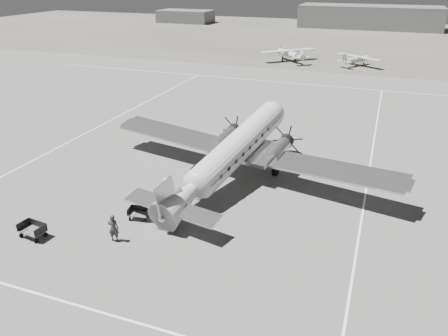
% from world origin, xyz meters
% --- Properties ---
extents(ground, '(260.00, 260.00, 0.00)m').
position_xyz_m(ground, '(0.00, 0.00, 0.00)').
color(ground, slate).
rests_on(ground, ground).
extents(taxi_line_near, '(60.00, 0.15, 0.01)m').
position_xyz_m(taxi_line_near, '(0.00, -14.00, 0.01)').
color(taxi_line_near, white).
rests_on(taxi_line_near, ground).
extents(taxi_line_right, '(0.15, 80.00, 0.01)m').
position_xyz_m(taxi_line_right, '(12.00, 0.00, 0.01)').
color(taxi_line_right, white).
rests_on(taxi_line_right, ground).
extents(taxi_line_left, '(0.15, 60.00, 0.01)m').
position_xyz_m(taxi_line_left, '(-18.00, 10.00, 0.01)').
color(taxi_line_left, white).
rests_on(taxi_line_left, ground).
extents(taxi_line_horizon, '(90.00, 0.15, 0.01)m').
position_xyz_m(taxi_line_horizon, '(0.00, 40.00, 0.01)').
color(taxi_line_horizon, white).
rests_on(taxi_line_horizon, ground).
extents(grass_infield, '(260.00, 90.00, 0.01)m').
position_xyz_m(grass_infield, '(0.00, 95.00, 0.00)').
color(grass_infield, '#615E51').
rests_on(grass_infield, ground).
extents(hangar_main, '(42.00, 14.00, 6.60)m').
position_xyz_m(hangar_main, '(5.00, 120.00, 3.30)').
color(hangar_main, '#5B5B5B').
rests_on(hangar_main, ground).
extents(shed_secondary, '(18.00, 10.00, 4.00)m').
position_xyz_m(shed_secondary, '(-55.00, 115.00, 2.00)').
color(shed_secondary, '#565656').
rests_on(shed_secondary, ground).
extents(dc3_airliner, '(30.75, 24.19, 5.24)m').
position_xyz_m(dc3_airliner, '(1.24, 2.95, 2.62)').
color(dc3_airliner, '#ADADAF').
rests_on(dc3_airliner, ground).
extents(light_plane_left, '(15.04, 14.94, 2.43)m').
position_xyz_m(light_plane_left, '(-6.05, 57.84, 1.21)').
color(light_plane_left, silver).
rests_on(light_plane_left, ground).
extents(light_plane_right, '(12.43, 11.93, 2.01)m').
position_xyz_m(light_plane_right, '(6.71, 57.72, 1.01)').
color(light_plane_right, silver).
rests_on(light_plane_right, ground).
extents(baggage_cart_near, '(1.70, 1.33, 0.87)m').
position_xyz_m(baggage_cart_near, '(-3.10, -4.98, 0.44)').
color(baggage_cart_near, '#565656').
rests_on(baggage_cart_near, ground).
extents(baggage_cart_far, '(1.95, 1.48, 1.02)m').
position_xyz_m(baggage_cart_far, '(-8.59, -9.53, 0.51)').
color(baggage_cart_far, '#565656').
rests_on(baggage_cart_far, ground).
extents(ground_crew, '(0.81, 0.62, 1.96)m').
position_xyz_m(ground_crew, '(-3.21, -7.99, 0.98)').
color(ground_crew, '#2D2D2D').
rests_on(ground_crew, ground).
extents(ramp_agent, '(0.61, 0.77, 1.52)m').
position_xyz_m(ramp_agent, '(-2.76, -3.29, 0.76)').
color(ramp_agent, '#B2B2B0').
rests_on(ramp_agent, ground).
extents(passenger, '(0.92, 1.11, 1.94)m').
position_xyz_m(passenger, '(-2.46, -1.83, 0.97)').
color(passenger, beige).
rests_on(passenger, ground).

